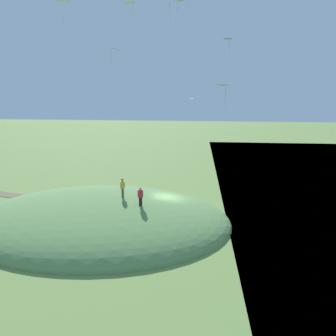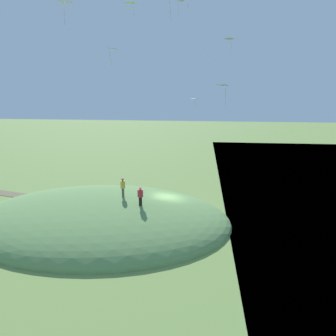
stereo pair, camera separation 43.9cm
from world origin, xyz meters
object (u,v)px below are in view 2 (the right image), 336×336
Objects in this scene: kite_7 at (131,3)px; kite_0 at (194,99)px; kite_5 at (223,86)px; kite_8 at (181,0)px; person_on_hilltop at (123,185)px; kite_3 at (65,3)px; kite_1 at (229,39)px; person_near_shore at (140,194)px; kite_4 at (112,49)px.

kite_0 is at bearing -138.63° from kite_7.
kite_8 is at bearing -60.97° from kite_5.
person_on_hilltop is at bearing 87.58° from kite_7.
person_on_hilltop is at bearing -7.59° from kite_5.
kite_3 is 1.56× the size of kite_7.
kite_1 is 7.92m from kite_8.
kite_5 is at bearing -52.18° from person_near_shore.
kite_0 is 0.69× the size of kite_1.
kite_3 is at bearing 24.79° from kite_8.
kite_0 is 0.67× the size of kite_3.
person_on_hilltop is 13.94m from kite_0.
kite_5 reaches higher than person_near_shore.
person_on_hilltop is 0.95× the size of kite_5.
kite_3 reaches higher than kite_1.
kite_5 is 12.80m from kite_7.
person_on_hilltop is 17.07m from kite_7.
person_near_shore is 17.91m from kite_7.
kite_5 is (-13.47, 2.52, -6.89)m from kite_3.
person_on_hilltop is 1.55× the size of kite_7.
kite_7 is (-5.00, -3.46, 0.61)m from kite_3.
kite_3 is 15.34m from kite_5.
person_on_hilltop is 1.07× the size of person_near_shore.
kite_8 reaches higher than person_near_shore.
kite_7 is at bearing -145.32° from kite_3.
kite_5 is at bearing 169.40° from kite_3.
kite_1 is at bearing -134.06° from kite_8.
kite_8 is (-4.81, -5.80, 16.74)m from person_on_hilltop.
kite_7 is (0.60, -9.65, 5.01)m from kite_4.
kite_4 is (1.18, 2.98, 11.52)m from person_near_shore.
kite_0 is 1.04× the size of kite_7.
person_on_hilltop is 2.71m from person_near_shore.
kite_4 is 12.57m from kite_8.
kite_1 is at bearing 0.35° from person_near_shore.
kite_0 is at bearing 15.12° from kite_1.
kite_4 is 0.85× the size of kite_8.
kite_3 is (6.78, -3.21, 15.92)m from person_near_shore.
kite_0 is 16.36m from kite_4.
kite_8 is at bearing 156.63° from person_on_hilltop.
person_near_shore is 0.93× the size of kite_3.
kite_7 reaches higher than kite_0.
person_near_shore is at bearing 63.34° from person_on_hilltop.
kite_5 is (1.27, 12.27, -4.99)m from kite_1.
person_near_shore is at bearing 70.60° from kite_0.
kite_4 is (9.15, 15.94, -2.50)m from kite_1.
kite_3 is at bearing 33.46° from kite_1.
kite_1 is 11.86m from kite_7.
kite_1 is 0.96× the size of kite_3.
kite_7 is at bearing -166.12° from person_on_hilltop.
kite_7 reaches higher than kite_5.
kite_3 is (10.98, 8.73, 8.40)m from kite_0.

